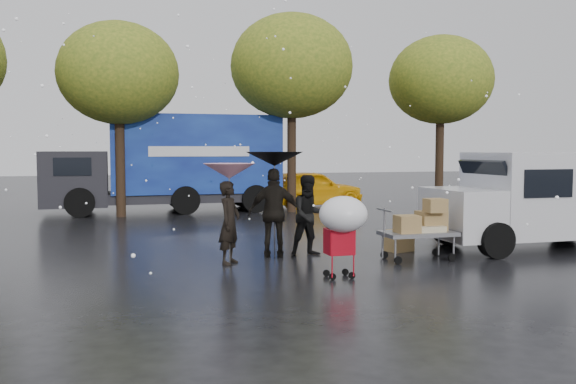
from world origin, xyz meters
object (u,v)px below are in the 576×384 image
object	(u,v)px
vendor_cart	(422,225)
white_van	(541,198)
person_pink	(230,223)
shopping_cart	(343,219)
yellow_taxi	(309,188)
blue_truck	(172,163)
person_black	(275,213)

from	to	relation	value
vendor_cart	white_van	bearing A→B (deg)	11.29
person_pink	shopping_cart	bearing A→B (deg)	-106.56
shopping_cart	yellow_taxi	size ratio (longest dim) A/B	0.34
blue_truck	yellow_taxi	xyz separation A→B (m)	(5.30, 0.19, -1.02)
blue_truck	person_black	bearing A→B (deg)	-83.27
white_van	yellow_taxi	distance (m)	11.03
shopping_cart	white_van	size ratio (longest dim) A/B	0.30
person_pink	shopping_cart	distance (m)	2.57
yellow_taxi	white_van	bearing A→B (deg)	176.54
person_pink	yellow_taxi	distance (m)	12.02
blue_truck	yellow_taxi	world-z (taller)	blue_truck
person_pink	person_black	size ratio (longest dim) A/B	0.88
person_black	person_pink	bearing A→B (deg)	40.93
white_van	blue_truck	distance (m)	12.97
vendor_cart	blue_truck	size ratio (longest dim) A/B	0.18
shopping_cart	yellow_taxi	bearing A→B (deg)	74.60
person_pink	blue_truck	xyz separation A→B (m)	(-0.14, 10.66, 0.94)
person_black	white_van	size ratio (longest dim) A/B	0.38
shopping_cart	person_black	bearing A→B (deg)	102.85
person_black	yellow_taxi	size ratio (longest dim) A/B	0.43
person_black	blue_truck	xyz separation A→B (m)	(-1.20, 10.15, 0.82)
vendor_cart	white_van	distance (m)	3.48
shopping_cart	yellow_taxi	distance (m)	13.32
person_pink	blue_truck	bearing A→B (deg)	34.88
person_pink	person_black	xyz separation A→B (m)	(1.05, 0.51, 0.11)
person_pink	blue_truck	world-z (taller)	blue_truck
white_van	vendor_cart	bearing A→B (deg)	-168.71
white_van	blue_truck	xyz separation A→B (m)	(-7.40, 10.63, 0.60)
blue_truck	yellow_taxi	size ratio (longest dim) A/B	1.91
person_black	blue_truck	world-z (taller)	blue_truck
vendor_cart	shopping_cart	world-z (taller)	shopping_cart
person_pink	vendor_cart	size ratio (longest dim) A/B	1.08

